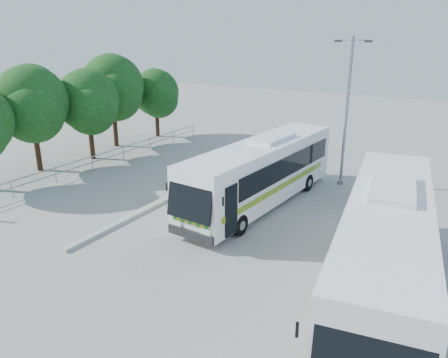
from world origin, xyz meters
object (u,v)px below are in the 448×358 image
Objects in this scene: lamppost at (347,106)px; tree_far_e at (156,93)px; tree_far_b at (32,103)px; tree_far_c at (88,101)px; coach_adjacent at (385,247)px; coach_main at (262,171)px; tree_far_d at (113,87)px.

tree_far_e is at bearing 171.58° from lamppost.
tree_far_b is 0.80× the size of lamppost.
lamppost is at bearing 11.84° from tree_far_c.
tree_far_c is at bearing -162.25° from lamppost.
lamppost is at bearing 104.26° from coach_adjacent.
tree_far_c is 14.93m from coach_main.
tree_far_c is 0.49× the size of coach_adjacent.
tree_far_d is at bearing -174.28° from lamppost.
tree_far_b is at bearing -151.65° from lamppost.
tree_far_e is 18.46m from lamppost.
tree_far_b is 0.56× the size of coach_main.
lamppost reaches higher than tree_far_c.
tree_far_c is 8.22m from tree_far_e.
tree_far_b reaches higher than coach_adjacent.
coach_main is at bearing 133.70° from coach_adjacent.
coach_main is at bearing -33.68° from tree_far_e.
tree_far_c is at bearing 152.49° from coach_adjacent.
coach_adjacent reaches higher than coach_main.
tree_far_e is 18.29m from coach_main.
tree_far_e is (-0.51, 8.20, -0.37)m from tree_far_c.
tree_far_c is 0.75× the size of lamppost.
tree_far_e is (0.39, 12.10, -0.68)m from tree_far_b.
lamppost is at bearing 68.01° from coach_main.
lamppost is (18.25, 7.54, 0.21)m from tree_far_b.
coach_adjacent is 12.59m from lamppost.
lamppost is (17.86, -4.56, 0.90)m from tree_far_e.
coach_main is 6.82m from lamppost.
tree_far_d is 0.56× the size of coach_adjacent.
tree_far_d reaches higher than tree_far_b.
tree_far_d is at bearing 107.83° from tree_far_c.
coach_adjacent is at bearing -26.12° from tree_far_d.
lamppost is (18.55, -0.06, -0.03)m from tree_far_d.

